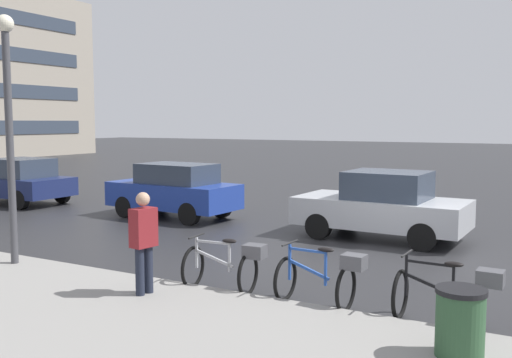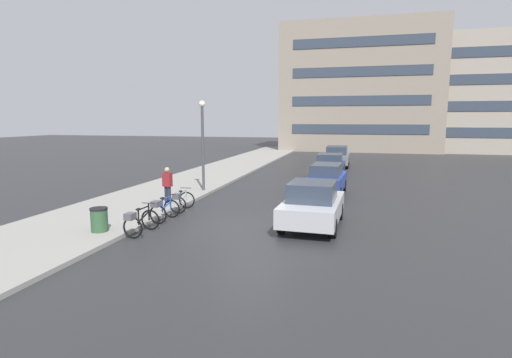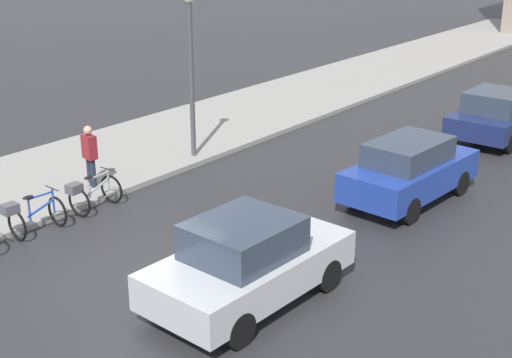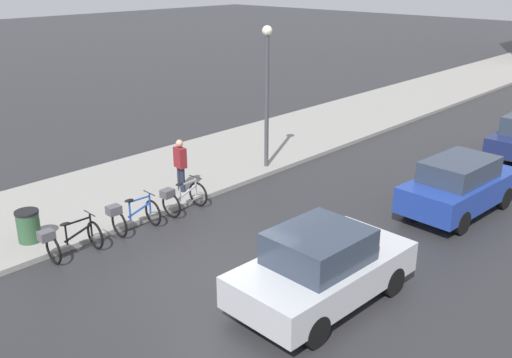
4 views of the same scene
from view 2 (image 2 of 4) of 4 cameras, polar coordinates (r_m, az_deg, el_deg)
ground_plane at (r=14.70m, az=-1.12°, el=-6.78°), size 140.00×140.00×0.00m
sidewalk_kerb at (r=25.89m, az=-8.08°, el=-0.01°), size 4.80×60.00×0.14m
bicycle_nearest at (r=14.05m, az=-16.33°, el=-5.79°), size 0.77×1.42×0.99m
bicycle_second at (r=15.66m, az=-13.14°, el=-4.20°), size 0.78×1.38×0.97m
bicycle_third at (r=17.16m, az=-10.64°, el=-3.03°), size 0.81×1.40×0.93m
car_silver at (r=14.67m, az=8.10°, el=-3.61°), size 2.11×4.14×1.66m
car_blue at (r=20.88m, az=10.06°, el=0.00°), size 1.97×4.07×1.62m
car_navy at (r=27.31m, az=10.48°, el=1.92°), size 1.97×3.71×1.59m
car_grey at (r=33.53m, az=11.49°, el=3.20°), size 1.99×4.31×1.69m
pedestrian at (r=18.31m, az=-12.53°, el=-0.73°), size 0.43×0.30×1.76m
streetlamp at (r=21.14m, az=-7.63°, el=5.95°), size 0.33×0.33×4.83m
trash_bin at (r=14.47m, az=-21.47°, el=-5.67°), size 0.58×0.58×0.95m
building_facade_main at (r=53.10m, az=14.58°, el=12.30°), size 18.75×10.30×15.21m
building_facade_side at (r=54.58m, az=28.02°, el=10.55°), size 22.81×8.61×13.44m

